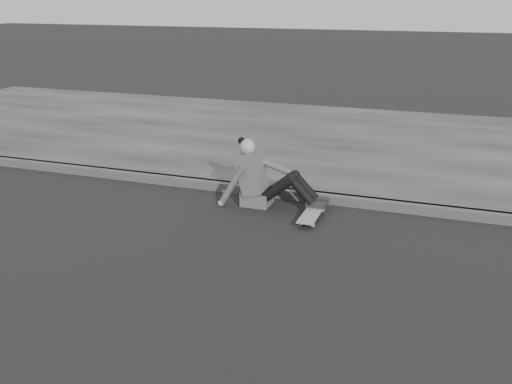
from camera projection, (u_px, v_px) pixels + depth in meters
ground at (456, 328)px, 4.68m from camera, size 80.00×80.00×0.00m
curb at (460, 213)px, 6.96m from camera, size 24.00×0.16×0.12m
sidewalk at (462, 152)px, 9.65m from camera, size 24.00×6.00×0.12m
skateboard at (312, 213)px, 6.94m from camera, size 0.20×0.78×0.09m
seated_woman at (262, 179)px, 7.29m from camera, size 1.38×0.46×0.88m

